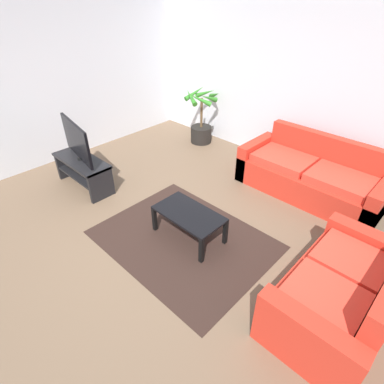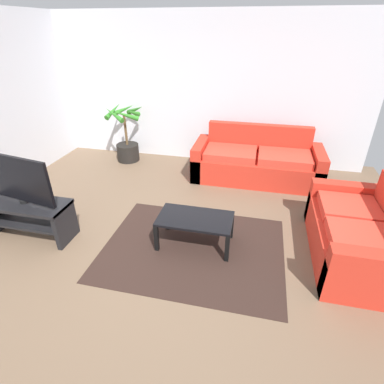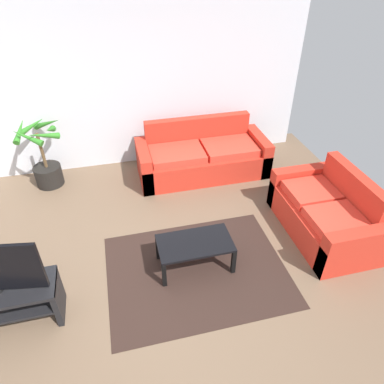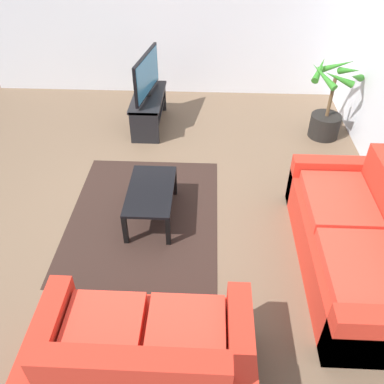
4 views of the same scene
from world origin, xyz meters
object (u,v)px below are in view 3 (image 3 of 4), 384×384
at_px(coffee_table, 195,246).
at_px(couch_main, 202,157).
at_px(couch_loveseat, 325,215).
at_px(tv_stand, 4,302).
at_px(potted_palm, 45,162).

bearing_deg(coffee_table, couch_main, 72.41).
xyz_separation_m(couch_loveseat, tv_stand, (-4.02, -0.49, 0.03)).
xyz_separation_m(tv_stand, coffee_table, (2.12, 0.30, 0.01)).
bearing_deg(coffee_table, couch_loveseat, 5.61).
distance_m(tv_stand, potted_palm, 2.65).
bearing_deg(tv_stand, couch_main, 40.52).
height_order(couch_main, coffee_table, couch_main).
distance_m(couch_main, potted_palm, 2.59).
height_order(couch_loveseat, coffee_table, couch_loveseat).
relative_size(couch_main, tv_stand, 2.00).
bearing_deg(coffee_table, tv_stand, -171.93).
height_order(couch_loveseat, potted_palm, potted_palm).
xyz_separation_m(tv_stand, potted_palm, (0.21, 2.64, 0.09)).
relative_size(tv_stand, potted_palm, 0.97).
xyz_separation_m(couch_main, tv_stand, (-2.78, -2.37, 0.02)).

